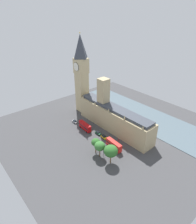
% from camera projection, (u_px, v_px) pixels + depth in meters
% --- Properties ---
extents(ground_plane, '(125.92, 125.92, 0.00)m').
position_uv_depth(ground_plane, '(111.00, 130.00, 125.57)').
color(ground_plane, '#424244').
extents(river_thames, '(29.88, 113.32, 0.25)m').
position_uv_depth(river_thames, '(141.00, 115.00, 142.41)').
color(river_thames, slate).
rests_on(river_thames, ground).
extents(parliament_building, '(10.49, 55.92, 30.72)m').
position_uv_depth(parliament_building, '(113.00, 117.00, 123.44)').
color(parliament_building, tan).
rests_on(parliament_building, ground).
extents(clock_tower, '(8.20, 8.20, 54.79)m').
position_uv_depth(clock_tower, '(81.00, 73.00, 135.99)').
color(clock_tower, tan).
rests_on(clock_tower, ground).
extents(car_silver_corner, '(2.14, 4.39, 1.74)m').
position_uv_depth(car_silver_corner, '(75.00, 122.00, 132.76)').
color(car_silver_corner, '#B7B7BC').
rests_on(car_silver_corner, ground).
extents(double_decker_bus_midblock, '(3.23, 10.64, 4.75)m').
position_uv_depth(double_decker_bus_midblock, '(85.00, 126.00, 124.36)').
color(double_decker_bus_midblock, '#B20C0F').
rests_on(double_decker_bus_midblock, ground).
extents(car_dark_green_near_tower, '(1.89, 4.18, 1.74)m').
position_uv_depth(car_dark_green_near_tower, '(98.00, 133.00, 120.89)').
color(car_dark_green_near_tower, '#19472D').
rests_on(car_dark_green_near_tower, ground).
extents(car_yellow_cab_trailing, '(2.25, 4.44, 1.74)m').
position_uv_depth(car_yellow_cab_trailing, '(104.00, 137.00, 117.31)').
color(car_yellow_cab_trailing, gold).
rests_on(car_yellow_cab_trailing, ground).
extents(double_decker_bus_by_river_gate, '(3.23, 10.64, 4.75)m').
position_uv_depth(double_decker_bus_by_river_gate, '(114.00, 145.00, 107.80)').
color(double_decker_bus_by_river_gate, red).
rests_on(double_decker_bus_by_river_gate, ground).
extents(pedestrian_far_end, '(0.54, 0.63, 1.56)m').
position_uv_depth(pedestrian_far_end, '(119.00, 140.00, 115.16)').
color(pedestrian_far_end, maroon).
rests_on(pedestrian_far_end, ground).
extents(plane_tree_opposite_hall, '(5.62, 5.62, 8.94)m').
position_uv_depth(plane_tree_opposite_hall, '(100.00, 146.00, 100.59)').
color(plane_tree_opposite_hall, brown).
rests_on(plane_tree_opposite_hall, ground).
extents(plane_tree_leading, '(4.92, 4.92, 8.53)m').
position_uv_depth(plane_tree_leading, '(111.00, 153.00, 96.28)').
color(plane_tree_leading, brown).
rests_on(plane_tree_leading, ground).
extents(plane_tree_under_trees, '(6.98, 6.98, 10.10)m').
position_uv_depth(plane_tree_under_trees, '(111.00, 151.00, 96.28)').
color(plane_tree_under_trees, brown).
rests_on(plane_tree_under_trees, ground).
extents(plane_tree_kerbside, '(4.68, 4.68, 8.70)m').
position_uv_depth(plane_tree_kerbside, '(96.00, 142.00, 103.18)').
color(plane_tree_kerbside, brown).
rests_on(plane_tree_kerbside, ground).
extents(street_lamp_slot_10, '(0.56, 0.56, 5.66)m').
position_uv_depth(street_lamp_slot_10, '(98.00, 147.00, 104.29)').
color(street_lamp_slot_10, black).
rests_on(street_lamp_slot_10, ground).
extents(street_lamp_slot_11, '(0.56, 0.56, 6.80)m').
position_uv_depth(street_lamp_slot_11, '(104.00, 148.00, 102.08)').
color(street_lamp_slot_11, black).
rests_on(street_lamp_slot_11, ground).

